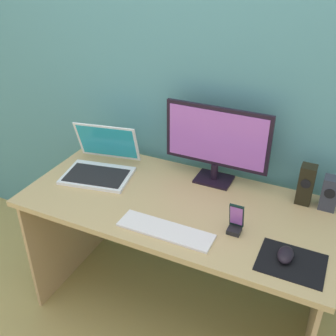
{
  "coord_description": "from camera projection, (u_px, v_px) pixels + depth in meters",
  "views": [
    {
      "loc": [
        0.61,
        -1.39,
        1.78
      ],
      "look_at": [
        -0.04,
        -0.02,
        0.89
      ],
      "focal_mm": 42.51,
      "sensor_mm": 36.0,
      "label": 1
    }
  ],
  "objects": [
    {
      "name": "ground_plane",
      "position": [
        176.0,
        307.0,
        2.21
      ],
      "size": [
        8.0,
        8.0,
        0.0
      ],
      "primitive_type": "plane",
      "color": "tan"
    },
    {
      "name": "wall_back",
      "position": [
        213.0,
        65.0,
        1.89
      ],
      "size": [
        6.0,
        0.04,
        2.5
      ],
      "primitive_type": "cube",
      "color": "teal",
      "rests_on": "ground_plane"
    },
    {
      "name": "desk",
      "position": [
        177.0,
        226.0,
        1.92
      ],
      "size": [
        1.45,
        0.68,
        0.71
      ],
      "color": "tan",
      "rests_on": "ground_plane"
    },
    {
      "name": "monitor",
      "position": [
        216.0,
        141.0,
        1.9
      ],
      "size": [
        0.52,
        0.14,
        0.4
      ],
      "color": "black",
      "rests_on": "desk"
    },
    {
      "name": "speaker_right",
      "position": [
        330.0,
        193.0,
        1.77
      ],
      "size": [
        0.07,
        0.07,
        0.16
      ],
      "color": "#2F333F",
      "rests_on": "desk"
    },
    {
      "name": "speaker_near_monitor",
      "position": [
        306.0,
        185.0,
        1.8
      ],
      "size": [
        0.07,
        0.07,
        0.19
      ],
      "color": "black",
      "rests_on": "desk"
    },
    {
      "name": "laptop",
      "position": [
        101.0,
        164.0,
        2.06
      ],
      "size": [
        0.39,
        0.38,
        0.24
      ],
      "color": "white",
      "rests_on": "desk"
    },
    {
      "name": "keyboard_external",
      "position": [
        165.0,
        230.0,
        1.66
      ],
      "size": [
        0.41,
        0.12,
        0.01
      ],
      "primitive_type": "cube",
      "rotation": [
        0.0,
        0.0,
        0.0
      ],
      "color": "white",
      "rests_on": "desk"
    },
    {
      "name": "mousepad",
      "position": [
        291.0,
        263.0,
        1.51
      ],
      "size": [
        0.25,
        0.2,
        0.0
      ],
      "primitive_type": "cube",
      "color": "black",
      "rests_on": "desk"
    },
    {
      "name": "mouse",
      "position": [
        286.0,
        255.0,
        1.51
      ],
      "size": [
        0.06,
        0.1,
        0.04
      ],
      "primitive_type": "ellipsoid",
      "rotation": [
        0.0,
        0.0,
        0.03
      ],
      "color": "black",
      "rests_on": "mousepad"
    },
    {
      "name": "phone_in_dock",
      "position": [
        236.0,
        222.0,
        1.64
      ],
      "size": [
        0.06,
        0.06,
        0.14
      ],
      "color": "black",
      "rests_on": "desk"
    }
  ]
}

